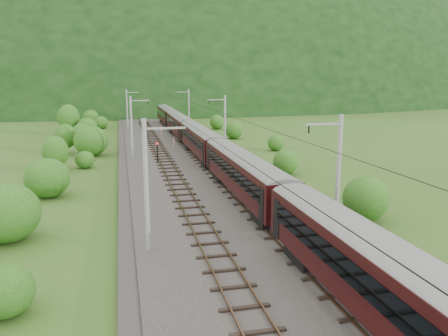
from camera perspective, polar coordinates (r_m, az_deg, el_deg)
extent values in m
plane|color=#334B17|center=(28.47, 2.94, -10.11)|extent=(600.00, 600.00, 0.00)
cube|color=#38332D|center=(37.61, -1.31, -4.38)|extent=(14.00, 220.00, 0.30)
cube|color=brown|center=(37.02, -6.05, -4.15)|extent=(0.08, 220.00, 0.15)
cube|color=brown|center=(37.22, -3.85, -4.02)|extent=(0.08, 220.00, 0.15)
cube|color=black|center=(37.15, -4.94, -4.29)|extent=(2.40, 220.00, 0.12)
cube|color=brown|center=(37.88, 1.19, -3.71)|extent=(0.08, 220.00, 0.15)
cube|color=brown|center=(38.26, 3.27, -3.58)|extent=(0.08, 220.00, 0.15)
cube|color=black|center=(38.10, 2.23, -3.84)|extent=(2.40, 220.00, 0.12)
cylinder|color=gray|center=(26.15, -10.13, -2.35)|extent=(0.28, 0.28, 8.00)
cube|color=gray|center=(25.64, -7.71, 5.17)|extent=(2.40, 0.12, 0.12)
cylinder|color=black|center=(25.79, -5.48, 4.59)|extent=(0.10, 0.10, 0.50)
cylinder|color=gray|center=(57.71, -11.99, 5.23)|extent=(0.28, 0.28, 8.00)
cube|color=gray|center=(57.48, -10.93, 8.65)|extent=(2.40, 0.12, 0.12)
cylinder|color=black|center=(57.55, -9.91, 8.39)|extent=(0.10, 0.10, 0.50)
cylinder|color=gray|center=(89.58, -12.54, 7.43)|extent=(0.28, 0.28, 8.00)
cube|color=gray|center=(89.44, -11.85, 9.64)|extent=(2.40, 0.12, 0.12)
cylinder|color=black|center=(89.48, -11.20, 9.47)|extent=(0.10, 0.10, 0.50)
cylinder|color=gray|center=(121.52, -12.80, 8.48)|extent=(0.28, 0.28, 8.00)
cube|color=gray|center=(121.41, -12.30, 10.10)|extent=(2.40, 0.12, 0.12)
cylinder|color=black|center=(121.45, -11.81, 9.98)|extent=(0.10, 0.10, 0.50)
cylinder|color=gray|center=(153.49, -12.95, 9.09)|extent=(0.28, 0.28, 8.00)
cube|color=gray|center=(153.40, -12.55, 10.38)|extent=(2.40, 0.12, 0.12)
cylinder|color=black|center=(153.43, -12.17, 10.28)|extent=(0.10, 0.10, 0.50)
cylinder|color=gray|center=(29.48, 14.69, -0.96)|extent=(0.28, 0.28, 8.00)
cube|color=gray|center=(28.40, 12.89, 5.61)|extent=(2.40, 0.12, 0.12)
cylinder|color=black|center=(28.00, 11.02, 4.99)|extent=(0.10, 0.10, 0.50)
cylinder|color=gray|center=(59.29, 0.13, 5.65)|extent=(0.28, 0.28, 8.00)
cube|color=gray|center=(58.76, -1.02, 8.92)|extent=(2.40, 0.12, 0.12)
cylinder|color=black|center=(58.57, -1.99, 8.61)|extent=(0.10, 0.10, 0.50)
cylinder|color=gray|center=(90.61, -4.61, 7.71)|extent=(0.28, 0.28, 8.00)
cube|color=gray|center=(90.27, -5.41, 9.85)|extent=(2.40, 0.12, 0.12)
cylinder|color=black|center=(90.14, -6.04, 9.64)|extent=(0.10, 0.10, 0.50)
cylinder|color=gray|center=(122.28, -6.92, 8.70)|extent=(0.28, 0.28, 8.00)
cube|color=gray|center=(122.03, -7.52, 10.27)|extent=(2.40, 0.12, 0.12)
cylinder|color=black|center=(121.94, -8.00, 10.12)|extent=(0.10, 0.10, 0.50)
cylinder|color=gray|center=(154.09, -8.28, 9.27)|extent=(0.28, 0.28, 8.00)
cube|color=gray|center=(153.89, -8.77, 10.52)|extent=(2.40, 0.12, 0.12)
cylinder|color=black|center=(153.82, -9.14, 10.40)|extent=(0.10, 0.10, 0.50)
cylinder|color=black|center=(35.88, -5.13, 6.12)|extent=(0.03, 198.00, 0.03)
cylinder|color=black|center=(36.87, 2.32, 6.30)|extent=(0.03, 198.00, 0.03)
ellipsoid|color=black|center=(285.65, -11.92, 9.35)|extent=(504.00, 360.00, 244.00)
cube|color=black|center=(19.01, 20.04, -13.53)|extent=(2.57, 19.50, 2.66)
cylinder|color=slate|center=(18.54, 20.30, -10.17)|extent=(2.57, 19.41, 2.57)
cube|color=black|center=(18.23, 16.58, -13.30)|extent=(0.05, 17.16, 1.02)
cube|color=black|center=(19.59, 23.38, -12.00)|extent=(0.05, 17.16, 1.02)
cube|color=black|center=(25.14, 11.14, -10.98)|extent=(1.95, 2.84, 0.80)
cube|color=black|center=(36.85, 2.56, -0.63)|extent=(2.57, 19.50, 2.66)
cylinder|color=slate|center=(36.62, 2.58, 1.20)|extent=(2.57, 19.41, 2.57)
cube|color=black|center=(36.46, 0.59, -0.25)|extent=(0.05, 17.16, 1.02)
cube|color=black|center=(37.16, 4.50, -0.05)|extent=(0.05, 17.16, 1.02)
cube|color=black|center=(31.02, 5.98, -6.39)|extent=(1.95, 2.84, 0.80)
cube|color=black|center=(43.68, 0.11, -0.98)|extent=(1.95, 2.84, 0.80)
cube|color=black|center=(56.47, -3.09, 3.69)|extent=(2.57, 19.50, 2.66)
cylinder|color=slate|center=(56.32, -3.10, 4.89)|extent=(2.57, 19.41, 2.57)
cube|color=black|center=(56.21, -4.41, 3.96)|extent=(0.05, 17.16, 1.02)
cube|color=black|center=(56.67, -1.79, 4.05)|extent=(0.05, 17.16, 1.02)
cube|color=black|center=(50.14, -1.68, 0.67)|extent=(1.95, 2.84, 0.80)
cube|color=black|center=(63.38, -4.17, 2.97)|extent=(1.95, 2.84, 0.80)
cube|color=black|center=(76.51, -5.82, 5.75)|extent=(2.57, 19.50, 2.66)
cylinder|color=slate|center=(76.39, -5.84, 6.65)|extent=(2.57, 19.41, 2.57)
cube|color=black|center=(76.32, -6.80, 5.96)|extent=(0.05, 17.16, 1.02)
cube|color=black|center=(76.65, -4.85, 6.02)|extent=(0.05, 17.16, 1.02)
cube|color=black|center=(70.00, -5.06, 3.79)|extent=(1.95, 2.84, 0.80)
cube|color=black|center=(83.43, -6.42, 5.04)|extent=(1.95, 2.84, 0.80)
cube|color=black|center=(96.70, -7.43, 6.95)|extent=(2.57, 19.50, 2.66)
cylinder|color=slate|center=(96.61, -7.44, 7.66)|extent=(2.57, 19.41, 2.57)
cube|color=black|center=(96.55, -8.21, 7.11)|extent=(0.05, 17.16, 1.02)
cube|color=black|center=(96.82, -6.66, 7.17)|extent=(0.05, 17.16, 1.02)
cube|color=black|center=(90.11, -6.94, 5.52)|extent=(1.95, 2.84, 0.80)
cube|color=black|center=(103.62, -7.80, 6.30)|extent=(1.95, 2.84, 0.80)
cube|color=#124B92|center=(124.91, -8.80, 7.97)|extent=(2.57, 15.96, 2.66)
cylinder|color=slate|center=(124.84, -8.82, 8.52)|extent=(2.57, 15.88, 2.57)
cube|color=black|center=(124.79, -9.41, 8.10)|extent=(0.05, 14.04, 1.02)
cube|color=black|center=(125.00, -8.20, 8.14)|extent=(0.05, 14.04, 1.02)
cube|color=black|center=(119.48, -8.55, 6.98)|extent=(1.95, 2.84, 0.80)
cube|color=black|center=(130.58, -8.98, 7.36)|extent=(1.95, 2.84, 0.80)
cube|color=gold|center=(132.66, -9.07, 8.10)|extent=(2.62, 0.50, 2.39)
cube|color=gold|center=(117.18, -8.49, 7.66)|extent=(2.62, 0.50, 2.39)
cube|color=black|center=(127.79, -8.93, 8.87)|extent=(0.08, 1.60, 0.80)
cylinder|color=red|center=(81.38, -8.20, 4.91)|extent=(0.17, 0.17, 1.59)
cylinder|color=red|center=(66.92, -6.54, 3.43)|extent=(0.15, 0.15, 1.43)
cylinder|color=black|center=(55.20, -8.69, 2.00)|extent=(0.15, 0.15, 2.16)
sphere|color=red|center=(55.02, -8.73, 3.16)|extent=(0.26, 0.26, 0.26)
ellipsoid|color=#205216|center=(22.57, -26.78, -14.17)|extent=(2.66, 2.66, 2.40)
ellipsoid|color=#205216|center=(31.84, -26.58, -5.27)|extent=(4.34, 4.34, 3.90)
ellipsoid|color=#205216|center=(42.05, -22.08, -1.22)|extent=(3.96, 3.96, 3.57)
ellipsoid|color=#205216|center=(54.32, -17.71, 1.04)|extent=(2.29, 2.29, 2.06)
ellipsoid|color=#205216|center=(62.48, -16.98, 3.40)|extent=(4.64, 4.64, 4.18)
ellipsoid|color=#205216|center=(74.13, -18.01, 4.26)|extent=(3.74, 3.74, 3.36)
ellipsoid|color=#205216|center=(84.35, -17.47, 5.14)|extent=(3.76, 3.76, 3.39)
ellipsoid|color=#205216|center=(95.81, -15.72, 5.74)|extent=(2.90, 2.90, 2.61)
ellipsoid|color=#205216|center=(108.25, -16.98, 6.45)|extent=(3.51, 3.51, 3.16)
ellipsoid|color=#205216|center=(117.42, -15.54, 6.91)|extent=(3.52, 3.52, 3.17)
cylinder|color=black|center=(52.99, -21.06, 0.66)|extent=(0.24, 0.24, 2.26)
ellipsoid|color=#205216|center=(52.78, -21.16, 2.04)|extent=(2.91, 2.91, 3.49)
cylinder|color=black|center=(65.99, -19.93, 2.80)|extent=(0.24, 0.24, 2.29)
ellipsoid|color=#205216|center=(65.81, -20.01, 3.93)|extent=(2.95, 2.95, 3.54)
cylinder|color=black|center=(86.19, -19.55, 5.05)|extent=(0.24, 0.24, 3.12)
ellipsoid|color=#205216|center=(86.02, -19.63, 6.23)|extent=(4.02, 4.02, 4.82)
ellipsoid|color=#205216|center=(34.46, 18.01, -4.08)|extent=(3.41, 3.41, 3.07)
ellipsoid|color=#205216|center=(48.87, 8.04, 0.62)|extent=(2.81, 2.81, 2.53)
ellipsoid|color=#205216|center=(64.58, 6.76, 3.17)|extent=(2.36, 2.36, 2.13)
ellipsoid|color=#205216|center=(76.88, 1.30, 4.86)|extent=(3.11, 3.11, 2.80)
ellipsoid|color=#205216|center=(91.34, -0.92, 5.92)|extent=(2.99, 2.99, 2.69)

